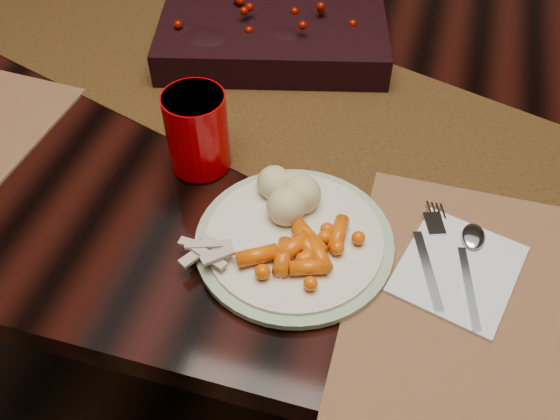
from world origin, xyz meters
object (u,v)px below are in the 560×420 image
(dinner_plate, at_px, (294,240))
(mashed_potatoes, at_px, (289,189))
(dining_table, at_px, (336,248))
(turkey_shreds, at_px, (208,249))
(centerpiece, at_px, (272,36))
(baby_carrots, at_px, (303,249))
(napkin, at_px, (458,269))
(red_cup, at_px, (197,131))

(dinner_plate, distance_m, mashed_potatoes, 0.06)
(dining_table, relative_size, turkey_shreds, 26.54)
(centerpiece, xyz_separation_m, dinner_plate, (0.14, -0.38, -0.03))
(mashed_potatoes, relative_size, turkey_shreds, 1.28)
(dining_table, height_order, baby_carrots, baby_carrots)
(dining_table, relative_size, mashed_potatoes, 20.74)
(dinner_plate, xyz_separation_m, napkin, (0.20, 0.01, -0.00))
(dining_table, height_order, centerpiece, centerpiece)
(turkey_shreds, bearing_deg, dining_table, 73.65)
(dinner_plate, bearing_deg, dining_table, 87.30)
(turkey_shreds, distance_m, napkin, 0.29)
(centerpiece, xyz_separation_m, mashed_potatoes, (0.12, -0.33, 0.00))
(centerpiece, relative_size, dinner_plate, 1.53)
(mashed_potatoes, xyz_separation_m, red_cup, (-0.14, 0.05, 0.02))
(mashed_potatoes, distance_m, red_cup, 0.15)
(dining_table, distance_m, dinner_plate, 0.49)
(centerpiece, height_order, baby_carrots, centerpiece)
(baby_carrots, relative_size, mashed_potatoes, 1.32)
(dining_table, bearing_deg, baby_carrots, -89.66)
(baby_carrots, relative_size, turkey_shreds, 1.69)
(turkey_shreds, bearing_deg, napkin, 13.08)
(dinner_plate, height_order, mashed_potatoes, mashed_potatoes)
(mashed_potatoes, bearing_deg, dining_table, 81.98)
(dinner_plate, bearing_deg, baby_carrots, -56.34)
(napkin, distance_m, red_cup, 0.37)
(napkin, bearing_deg, baby_carrots, -152.90)
(baby_carrots, bearing_deg, turkey_shreds, -165.08)
(dinner_plate, distance_m, napkin, 0.20)
(baby_carrots, bearing_deg, dinner_plate, 123.66)
(turkey_shreds, relative_size, napkin, 0.46)
(baby_carrots, xyz_separation_m, napkin, (0.18, 0.04, -0.02))
(red_cup, bearing_deg, dining_table, 48.97)
(turkey_shreds, distance_m, red_cup, 0.17)
(mashed_potatoes, bearing_deg, turkey_shreds, -123.68)
(mashed_potatoes, bearing_deg, red_cup, 159.13)
(baby_carrots, bearing_deg, mashed_potatoes, 116.60)
(dining_table, height_order, mashed_potatoes, mashed_potatoes)
(dining_table, bearing_deg, centerpiece, 153.70)
(baby_carrots, relative_size, napkin, 0.78)
(dining_table, relative_size, dinner_plate, 7.44)
(dining_table, height_order, turkey_shreds, turkey_shreds)
(dinner_plate, height_order, red_cup, red_cup)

